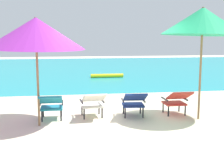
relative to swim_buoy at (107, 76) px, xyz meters
The scene contains 9 objects.
ground_plane 3.46m from the swim_buoy, 103.27° to the right, with size 40.00×40.00×0.00m, color beige.
ocean_band 4.79m from the swim_buoy, 99.54° to the left, with size 40.00×18.00×0.01m, color teal.
swim_buoy is the anchor object (origin of this frame).
lounge_chair_far_left 7.86m from the swim_buoy, 107.27° to the right, with size 0.55×0.88×0.68m.
lounge_chair_near_left 7.53m from the swim_buoy, 100.30° to the right, with size 0.60×0.91×0.68m.
lounge_chair_near_right 7.51m from the swim_buoy, 92.65° to the right, with size 0.61×0.92×0.68m.
lounge_chair_far_right 7.51m from the swim_buoy, 84.24° to the right, with size 0.55×0.87×0.68m.
beach_umbrella_left 8.48m from the swim_buoy, 108.25° to the right, with size 2.97×2.97×2.41m.
beach_umbrella_right 8.24m from the swim_buoy, 81.51° to the right, with size 2.57×2.56×2.67m.
Camera 1 is at (-1.17, -7.18, 1.96)m, focal length 48.51 mm.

